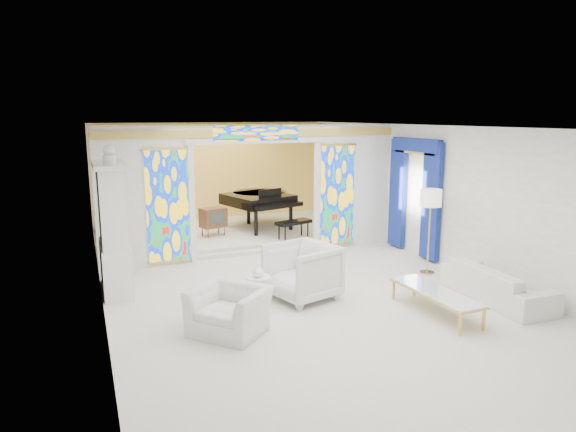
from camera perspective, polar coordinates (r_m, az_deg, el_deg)
name	(u,v)px	position (r m, az deg, el deg)	size (l,w,h in m)	color
floor	(289,279)	(10.29, 0.11, -7.04)	(12.00, 12.00, 0.00)	silver
ceiling	(289,127)	(9.78, 0.11, 9.90)	(7.00, 12.00, 0.02)	white
wall_back	(214,173)	(15.60, -8.25, 4.74)	(7.00, 0.02, 3.00)	white
wall_front	(548,315)	(5.09, 26.91, -9.83)	(7.00, 0.02, 3.00)	white
wall_left	(97,219)	(9.22, -20.48, -0.28)	(0.02, 12.00, 3.00)	white
wall_right	(437,195)	(11.69, 16.23, 2.28)	(0.02, 12.00, 3.00)	white
partition_wall	(256,185)	(11.76, -3.56, 3.51)	(7.00, 0.22, 3.00)	white
stained_glass_left	(168,206)	(11.24, -13.23, 1.05)	(0.90, 0.04, 2.40)	gold
stained_glass_right	(337,195)	(12.50, 5.48, 2.30)	(0.90, 0.04, 2.40)	gold
stained_glass_transom	(257,133)	(11.56, -3.47, 9.18)	(2.00, 0.04, 0.34)	gold
alcove_platform	(232,232)	(14.02, -6.22, -1.79)	(6.80, 3.80, 0.18)	silver
gold_curtain_back	(215,174)	(15.48, -8.14, 4.69)	(6.70, 0.10, 2.90)	gold
chandelier	(239,141)	(13.64, -5.51, 8.32)	(0.48, 0.48, 0.30)	gold
blue_drapes	(414,187)	(12.17, 13.85, 3.10)	(0.14, 1.85, 2.65)	navy
china_cabinet	(113,229)	(9.88, -18.82, -1.40)	(0.56, 1.46, 2.72)	white
armchair_left	(229,310)	(7.84, -6.55, -10.39)	(1.07, 0.93, 0.69)	white
armchair_right	(302,272)	(9.11, 1.59, -6.20)	(1.06, 1.09, 0.99)	white
sofa	(497,283)	(9.80, 22.19, -6.95)	(2.12, 0.83, 0.62)	white
side_table	(258,287)	(8.81, -3.33, -7.87)	(0.49, 0.49, 0.53)	white
vase	(258,271)	(8.72, -3.35, -6.08)	(0.20, 0.20, 0.21)	silver
coffee_table	(436,293)	(8.80, 16.10, -8.18)	(0.61, 1.80, 0.40)	white
floor_lamp	(431,202)	(10.72, 15.58, 1.51)	(0.56, 0.56, 1.75)	gold
grand_piano	(260,199)	(14.06, -3.13, 1.88)	(2.06, 3.14, 1.14)	black
tv_console	(213,218)	(13.21, -8.31, -0.18)	(0.71, 0.57, 0.72)	brown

